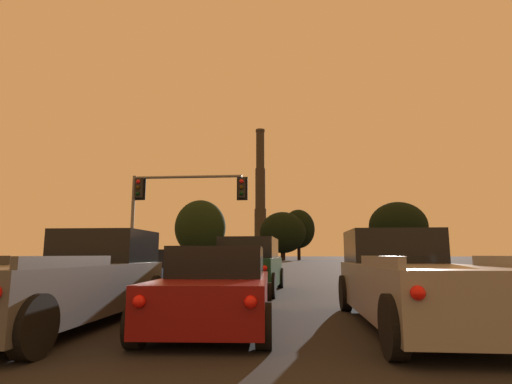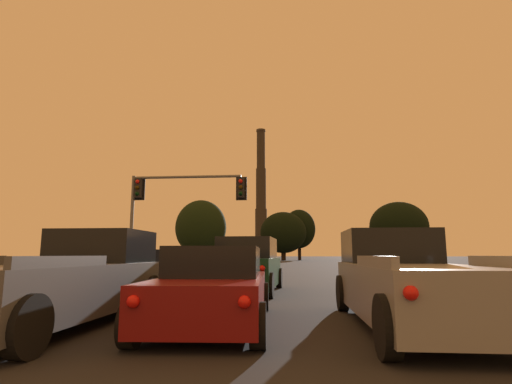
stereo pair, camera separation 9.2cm
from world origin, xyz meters
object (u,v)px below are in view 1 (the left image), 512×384
Objects in this scene: hatchback_left_lane_front at (154,273)px; traffic_light_overhead_left at (172,198)px; pickup_truck_left_lane_second at (70,280)px; suv_center_lane_front at (250,266)px; pickup_truck_right_lane_second at (412,281)px; smokestack at (260,206)px; sedan_center_lane_second at (218,288)px.

traffic_light_overhead_left is at bearing 103.39° from hatchback_left_lane_front.
suv_center_lane_front is at bearing 67.24° from pickup_truck_left_lane_second.
pickup_truck_right_lane_second is at bearing -38.40° from hatchback_left_lane_front.
pickup_truck_right_lane_second is 121.72m from smokestack.
traffic_light_overhead_left reaches higher than sedan_center_lane_second.
traffic_light_overhead_left is at bearing 98.66° from pickup_truck_left_lane_second.
smokestack reaches higher than sedan_center_lane_second.
traffic_light_overhead_left reaches higher than pickup_truck_left_lane_second.
traffic_light_overhead_left reaches higher than hatchback_left_lane_front.
pickup_truck_right_lane_second reaches higher than hatchback_left_lane_front.
pickup_truck_right_lane_second is 15.59m from traffic_light_overhead_left.
sedan_center_lane_second is (2.82, 0.16, -0.14)m from pickup_truck_left_lane_second.
pickup_truck_left_lane_second is at bearing -179.56° from sedan_center_lane_second.
traffic_light_overhead_left is 0.15× the size of smokestack.
hatchback_left_lane_front reaches higher than sedan_center_lane_second.
hatchback_left_lane_front is 5.85m from pickup_truck_left_lane_second.
traffic_light_overhead_left is (-2.03, 13.02, 3.41)m from pickup_truck_left_lane_second.
sedan_center_lane_second is at bearing -69.34° from traffic_light_overhead_left.
traffic_light_overhead_left is (-4.85, 12.86, 3.54)m from sedan_center_lane_second.
sedan_center_lane_second is at bearing 3.02° from pickup_truck_left_lane_second.
pickup_truck_left_lane_second is at bearing -87.45° from smokestack.
sedan_center_lane_second is (-3.59, -0.21, -0.14)m from pickup_truck_right_lane_second.
suv_center_lane_front is at bearing 87.83° from sedan_center_lane_second.
pickup_truck_right_lane_second is 1.00× the size of pickup_truck_left_lane_second.
pickup_truck_right_lane_second is 3.59m from sedan_center_lane_second.
suv_center_lane_front is 7.17m from pickup_truck_left_lane_second.
pickup_truck_right_lane_second is 6.42m from pickup_truck_left_lane_second.
pickup_truck_left_lane_second is 13.61m from traffic_light_overhead_left.
pickup_truck_left_lane_second is 2.83m from sedan_center_lane_second.
hatchback_left_lane_front is at bearing 93.56° from pickup_truck_left_lane_second.
pickup_truck_left_lane_second is at bearing -176.72° from pickup_truck_right_lane_second.
hatchback_left_lane_front is at bearing -87.51° from smokestack.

